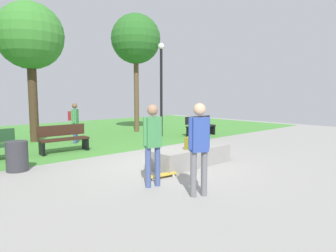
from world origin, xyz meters
TOP-DOWN VIEW (x-y plane):
  - ground_plane at (0.00, 0.00)m, footprint 28.00×28.00m
  - grass_lawn at (0.00, 8.06)m, footprint 26.60×11.87m
  - concrete_ledge at (0.66, -0.60)m, footprint 2.39×0.94m
  - backpack_on_ledge at (0.46, -0.78)m, footprint 0.33×0.29m
  - skater_performing_trick at (-1.07, -2.48)m, footprint 0.40×0.32m
  - skater_watching at (-1.33, -1.43)m, footprint 0.42×0.26m
  - skateboard_by_ledge at (-0.76, -1.05)m, footprint 0.82×0.29m
  - park_bench_by_oak at (5.23, 3.10)m, footprint 1.61×0.52m
  - park_bench_near_lamppost at (-1.17, 3.48)m, footprint 1.61×0.52m
  - tree_slender_maple at (-1.11, 6.48)m, footprint 2.63×2.63m
  - tree_tall_oak at (3.94, 6.32)m, footprint 2.48×2.48m
  - lamp_post at (3.79, 4.19)m, footprint 0.28×0.28m
  - trash_bin at (-3.07, 1.88)m, footprint 0.53×0.53m
  - pedestrian_with_backpack at (-0.05, 5.02)m, footprint 0.45×0.44m

SIDE VIEW (x-z plane):
  - ground_plane at x=0.00m, z-range 0.00..0.00m
  - grass_lawn at x=0.00m, z-range 0.00..0.01m
  - skateboard_by_ledge at x=-0.76m, z-range 0.02..0.10m
  - concrete_ledge at x=0.66m, z-range 0.00..0.49m
  - trash_bin at x=-3.07m, z-range 0.00..0.76m
  - park_bench_by_oak at x=5.23m, z-range 0.03..0.94m
  - park_bench_near_lamppost at x=-1.17m, z-range 0.03..0.94m
  - backpack_on_ledge at x=0.46m, z-range 0.49..0.81m
  - pedestrian_with_backpack at x=-0.05m, z-range 0.15..1.74m
  - skater_watching at x=-1.33m, z-range 0.15..1.88m
  - skater_performing_trick at x=-1.07m, z-range 0.16..1.94m
  - lamp_post at x=3.79m, z-range 0.45..4.68m
  - tree_slender_maple at x=-1.11m, z-range 1.41..6.97m
  - tree_tall_oak at x=3.94m, z-range 1.69..7.63m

